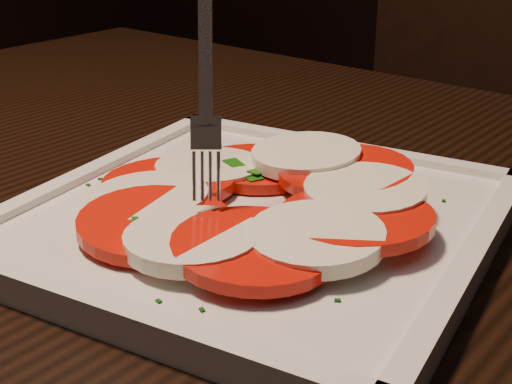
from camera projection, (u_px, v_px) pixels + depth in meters
table at (232, 283)px, 0.63m from camera, size 1.23×0.84×0.75m
chair at (434, 141)px, 1.34m from camera, size 0.47×0.47×0.93m
plate at (256, 222)px, 0.50m from camera, size 0.35×0.35×0.01m
caprese_salad at (256, 197)px, 0.49m from camera, size 0.26×0.24×0.03m
fork at (206, 58)px, 0.45m from camera, size 0.05×0.06×0.17m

